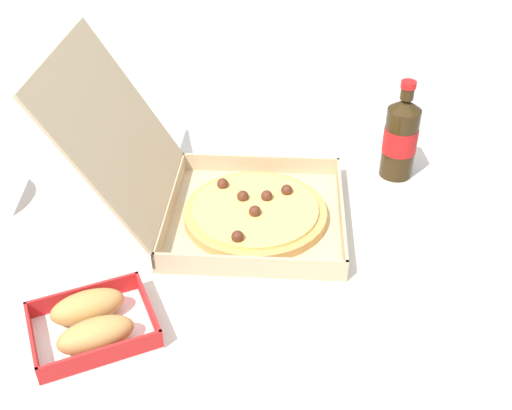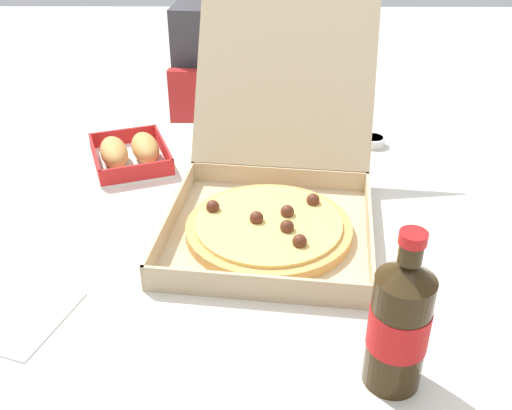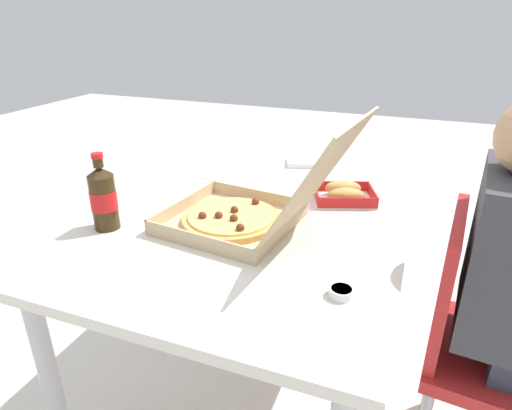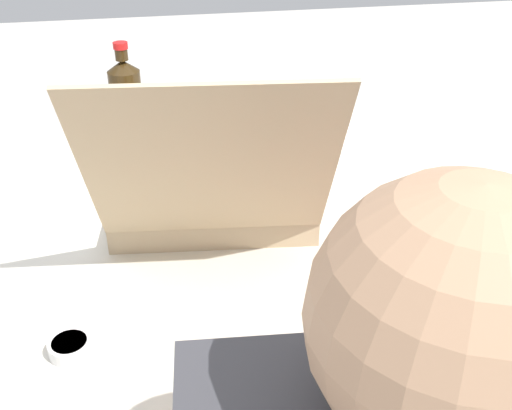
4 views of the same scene
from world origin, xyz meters
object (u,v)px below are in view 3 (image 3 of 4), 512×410
cola_bottle (103,198)px  napkin_pile (301,162)px  dipping_sauce_cup (341,292)px  paper_menu (227,172)px  bread_side_box (344,193)px  chair (483,341)px  pizza_box_open (246,212)px

cola_bottle → napkin_pile: 0.84m
napkin_pile → dipping_sauce_cup: size_ratio=1.96×
cola_bottle → paper_menu: cola_bottle is taller
cola_bottle → dipping_sauce_cup: bearing=82.7°
paper_menu → bread_side_box: bearing=95.3°
dipping_sauce_cup → cola_bottle: bearing=-97.3°
paper_menu → dipping_sauce_cup: dipping_sauce_cup is taller
chair → bread_side_box: (-0.23, -0.45, 0.29)m
pizza_box_open → dipping_sauce_cup: bearing=53.9°
chair → dipping_sauce_cup: (0.30, -0.36, 0.27)m
chair → napkin_pile: chair is taller
cola_bottle → pizza_box_open: bearing=111.1°
napkin_pile → cola_bottle: bearing=-26.1°
cola_bottle → dipping_sauce_cup: 0.71m
napkin_pile → dipping_sauce_cup: bearing=21.2°
bread_side_box → napkin_pile: bread_side_box is taller
napkin_pile → paper_menu: bearing=-50.4°
cola_bottle → paper_menu: (-0.55, 0.13, -0.09)m
cola_bottle → paper_menu: 0.57m
chair → cola_bottle: 1.13m
pizza_box_open → paper_menu: bearing=-148.6°
pizza_box_open → dipping_sauce_cup: 0.40m
bread_side_box → dipping_sauce_cup: 0.54m
bread_side_box → pizza_box_open: bearing=-37.3°
chair → paper_menu: (-0.34, -0.93, 0.26)m
chair → pizza_box_open: (0.07, -0.68, 0.31)m
chair → paper_menu: size_ratio=3.95×
pizza_box_open → bread_side_box: 0.38m
napkin_pile → dipping_sauce_cup: (0.84, 0.33, 0.00)m
chair → pizza_box_open: 0.75m
chair → napkin_pile: bearing=-128.2°
cola_bottle → dipping_sauce_cup: (0.09, 0.70, -0.08)m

